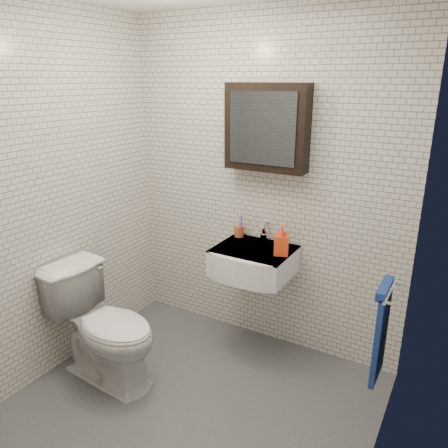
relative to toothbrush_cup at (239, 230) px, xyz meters
name	(u,v)px	position (x,y,z in m)	size (l,w,h in m)	color
ground	(191,406)	(0.16, -0.94, -0.89)	(2.20, 2.00, 0.01)	#4B4D53
room_shell	(185,187)	(0.16, -0.94, 0.57)	(2.22, 2.02, 2.51)	silver
washbasin	(251,262)	(0.21, -0.21, -0.14)	(0.55, 0.50, 0.20)	white
faucet	(264,233)	(0.21, -0.01, 0.02)	(0.06, 0.20, 0.15)	silver
mirror_cabinet	(267,128)	(0.21, -0.01, 0.80)	(0.60, 0.15, 0.60)	black
towel_rail	(382,328)	(1.21, -0.59, -0.17)	(0.09, 0.30, 0.58)	silver
toothbrush_cup	(239,230)	(0.00, 0.00, 0.00)	(0.09, 0.09, 0.20)	#B14D2C
soap_bottle	(282,240)	(0.43, -0.17, 0.06)	(0.10, 0.10, 0.22)	orange
toilet	(106,327)	(-0.51, -0.98, -0.49)	(0.46, 0.80, 0.82)	white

